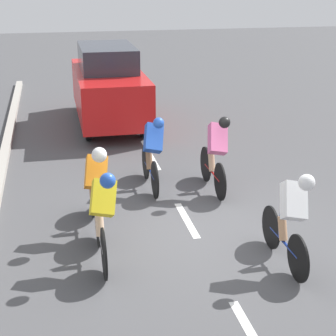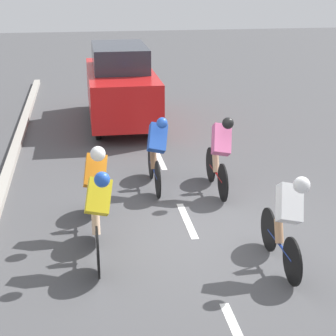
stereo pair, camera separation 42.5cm
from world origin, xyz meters
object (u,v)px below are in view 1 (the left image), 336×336
cyclist_orange (96,186)px  support_car (109,86)px  cyclist_pink (216,152)px  cyclist_yellow (102,215)px  cyclist_blue (152,151)px  cyclist_white (291,216)px

cyclist_orange → support_car: (-0.90, -6.53, 0.26)m
cyclist_pink → support_car: (1.42, -5.26, 0.26)m
cyclist_orange → cyclist_yellow: size_ratio=1.00×
cyclist_yellow → support_car: support_car is taller
cyclist_pink → cyclist_orange: (2.32, 1.27, 0.00)m
cyclist_blue → support_car: size_ratio=0.39×
cyclist_yellow → cyclist_white: cyclist_white is taller
cyclist_yellow → cyclist_blue: bearing=-114.1°
cyclist_blue → cyclist_orange: bearing=53.7°
cyclist_white → cyclist_orange: bearing=-32.9°
cyclist_pink → cyclist_yellow: size_ratio=0.99×
cyclist_orange → support_car: support_car is taller
support_car → cyclist_orange: bearing=82.1°
cyclist_pink → cyclist_blue: bearing=-17.3°
cyclist_pink → cyclist_blue: cyclist_pink is taller
cyclist_blue → cyclist_white: cyclist_blue is taller
cyclist_blue → cyclist_orange: 2.01m
cyclist_pink → cyclist_blue: size_ratio=0.98×
cyclist_orange → cyclist_yellow: (-0.00, 1.04, -0.03)m
cyclist_orange → cyclist_white: (-2.54, 1.64, -0.01)m
cyclist_blue → cyclist_white: size_ratio=1.05×
cyclist_orange → cyclist_white: 3.03m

